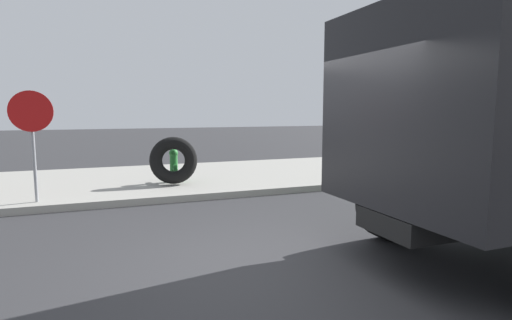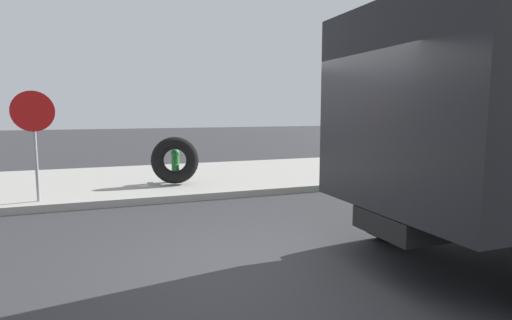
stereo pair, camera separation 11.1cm
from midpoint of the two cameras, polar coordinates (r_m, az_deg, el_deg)
name	(u,v)px [view 2 (the right image)]	position (r m, az deg, el deg)	size (l,w,h in m)	color
ground_plane	(262,274)	(4.90, 1.52, -15.59)	(80.00, 80.00, 0.00)	#2D2D30
sidewalk_curb	(174,179)	(10.99, -11.07, -2.63)	(36.00, 5.00, 0.15)	#99968E
fire_hydrant	(175,164)	(10.07, -10.89, -0.58)	(0.22, 0.49, 0.81)	#2D8438
loose_tire	(175,160)	(9.72, -10.94, -0.02)	(1.10, 1.10, 0.29)	black
stop_sign	(34,125)	(8.67, -28.34, 4.28)	(0.76, 0.08, 2.09)	gray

